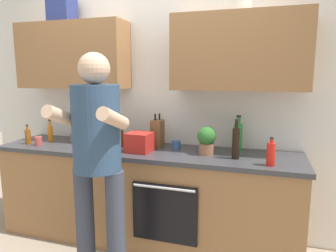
{
  "coord_description": "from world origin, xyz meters",
  "views": [
    {
      "loc": [
        1.04,
        -2.56,
        1.58
      ],
      "look_at": [
        0.27,
        -0.1,
        1.15
      ],
      "focal_mm": 32.5,
      "sensor_mm": 36.0,
      "label": 1
    }
  ],
  "objects_px": {
    "bottle_vinegar": "(121,133)",
    "cup_tea": "(176,145)",
    "bottle_soy": "(236,142)",
    "cup_ceramic": "(38,141)",
    "person_standing": "(97,153)",
    "bottle_soda": "(238,136)",
    "cup_stoneware": "(75,138)",
    "mixing_bowl": "(94,143)",
    "grocery_bag_crisps": "(140,142)",
    "potted_herb": "(206,139)",
    "bottle_oil": "(119,130)",
    "bottle_syrup": "(28,136)",
    "knife_block": "(157,133)",
    "bottle_hotsauce": "(271,154)",
    "bottle_juice": "(50,133)"
  },
  "relations": [
    {
      "from": "bottle_juice",
      "to": "bottle_hotsauce",
      "type": "height_order",
      "value": "bottle_juice"
    },
    {
      "from": "bottle_syrup",
      "to": "mixing_bowl",
      "type": "relative_size",
      "value": 0.85
    },
    {
      "from": "bottle_vinegar",
      "to": "cup_tea",
      "type": "height_order",
      "value": "bottle_vinegar"
    },
    {
      "from": "mixing_bowl",
      "to": "grocery_bag_crisps",
      "type": "distance_m",
      "value": 0.47
    },
    {
      "from": "bottle_soy",
      "to": "cup_ceramic",
      "type": "bearing_deg",
      "value": -177.46
    },
    {
      "from": "bottle_soy",
      "to": "person_standing",
      "type": "bearing_deg",
      "value": -146.2
    },
    {
      "from": "bottle_oil",
      "to": "cup_stoneware",
      "type": "distance_m",
      "value": 0.5
    },
    {
      "from": "bottle_vinegar",
      "to": "bottle_oil",
      "type": "xyz_separation_m",
      "value": [
        -0.08,
        0.13,
        0.01
      ]
    },
    {
      "from": "bottle_juice",
      "to": "bottle_vinegar",
      "type": "height_order",
      "value": "bottle_vinegar"
    },
    {
      "from": "potted_herb",
      "to": "cup_tea",
      "type": "bearing_deg",
      "value": 159.28
    },
    {
      "from": "cup_tea",
      "to": "bottle_vinegar",
      "type": "bearing_deg",
      "value": -171.28
    },
    {
      "from": "person_standing",
      "to": "bottle_soda",
      "type": "xyz_separation_m",
      "value": [
        0.92,
        0.9,
        0.0
      ]
    },
    {
      "from": "person_standing",
      "to": "bottle_syrup",
      "type": "height_order",
      "value": "person_standing"
    },
    {
      "from": "bottle_syrup",
      "to": "knife_block",
      "type": "distance_m",
      "value": 1.3
    },
    {
      "from": "person_standing",
      "to": "potted_herb",
      "type": "height_order",
      "value": "person_standing"
    },
    {
      "from": "knife_block",
      "to": "bottle_vinegar",
      "type": "bearing_deg",
      "value": -158.24
    },
    {
      "from": "bottle_soy",
      "to": "cup_stoneware",
      "type": "bearing_deg",
      "value": 174.34
    },
    {
      "from": "mixing_bowl",
      "to": "cup_tea",
      "type": "bearing_deg",
      "value": 13.91
    },
    {
      "from": "cup_tea",
      "to": "cup_ceramic",
      "type": "distance_m",
      "value": 1.36
    },
    {
      "from": "mixing_bowl",
      "to": "knife_block",
      "type": "height_order",
      "value": "knife_block"
    },
    {
      "from": "bottle_soda",
      "to": "knife_block",
      "type": "distance_m",
      "value": 0.76
    },
    {
      "from": "person_standing",
      "to": "bottle_soy",
      "type": "distance_m",
      "value": 1.11
    },
    {
      "from": "cup_stoneware",
      "to": "mixing_bowl",
      "type": "relative_size",
      "value": 0.37
    },
    {
      "from": "bottle_soy",
      "to": "bottle_soda",
      "type": "relative_size",
      "value": 1.02
    },
    {
      "from": "person_standing",
      "to": "cup_ceramic",
      "type": "xyz_separation_m",
      "value": [
        -0.97,
        0.53,
        -0.09
      ]
    },
    {
      "from": "bottle_soy",
      "to": "cup_ceramic",
      "type": "height_order",
      "value": "bottle_soy"
    },
    {
      "from": "bottle_soy",
      "to": "cup_ceramic",
      "type": "relative_size",
      "value": 3.82
    },
    {
      "from": "bottle_oil",
      "to": "bottle_syrup",
      "type": "bearing_deg",
      "value": -161.61
    },
    {
      "from": "cup_ceramic",
      "to": "bottle_soda",
      "type": "bearing_deg",
      "value": 11.1
    },
    {
      "from": "bottle_hotsauce",
      "to": "bottle_soda",
      "type": "bearing_deg",
      "value": 124.42
    },
    {
      "from": "cup_tea",
      "to": "grocery_bag_crisps",
      "type": "height_order",
      "value": "grocery_bag_crisps"
    },
    {
      "from": "person_standing",
      "to": "potted_herb",
      "type": "distance_m",
      "value": 0.96
    },
    {
      "from": "bottle_hotsauce",
      "to": "grocery_bag_crisps",
      "type": "xyz_separation_m",
      "value": [
        -1.12,
        0.11,
        -0.01
      ]
    },
    {
      "from": "bottle_soy",
      "to": "grocery_bag_crisps",
      "type": "height_order",
      "value": "bottle_soy"
    },
    {
      "from": "bottle_soda",
      "to": "bottle_juice",
      "type": "bearing_deg",
      "value": -174.87
    },
    {
      "from": "bottle_oil",
      "to": "bottle_vinegar",
      "type": "bearing_deg",
      "value": -59.06
    },
    {
      "from": "bottle_soda",
      "to": "mixing_bowl",
      "type": "height_order",
      "value": "bottle_soda"
    },
    {
      "from": "bottle_vinegar",
      "to": "cup_stoneware",
      "type": "relative_size",
      "value": 3.69
    },
    {
      "from": "bottle_hotsauce",
      "to": "person_standing",
      "type": "bearing_deg",
      "value": -157.33
    },
    {
      "from": "bottle_soy",
      "to": "cup_tea",
      "type": "height_order",
      "value": "bottle_soy"
    },
    {
      "from": "bottle_juice",
      "to": "bottle_oil",
      "type": "bearing_deg",
      "value": 8.59
    },
    {
      "from": "cup_stoneware",
      "to": "grocery_bag_crisps",
      "type": "height_order",
      "value": "grocery_bag_crisps"
    },
    {
      "from": "bottle_vinegar",
      "to": "potted_herb",
      "type": "distance_m",
      "value": 0.83
    },
    {
      "from": "knife_block",
      "to": "bottle_syrup",
      "type": "bearing_deg",
      "value": -167.05
    },
    {
      "from": "bottle_oil",
      "to": "potted_herb",
      "type": "xyz_separation_m",
      "value": [
        0.91,
        -0.16,
        -0.01
      ]
    },
    {
      "from": "cup_ceramic",
      "to": "knife_block",
      "type": "xyz_separation_m",
      "value": [
        1.13,
        0.31,
        0.09
      ]
    },
    {
      "from": "mixing_bowl",
      "to": "potted_herb",
      "type": "xyz_separation_m",
      "value": [
        1.06,
        0.07,
        0.08
      ]
    },
    {
      "from": "cup_tea",
      "to": "cup_stoneware",
      "type": "relative_size",
      "value": 0.96
    },
    {
      "from": "bottle_syrup",
      "to": "potted_herb",
      "type": "relative_size",
      "value": 0.8
    },
    {
      "from": "person_standing",
      "to": "mixing_bowl",
      "type": "distance_m",
      "value": 0.73
    }
  ]
}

